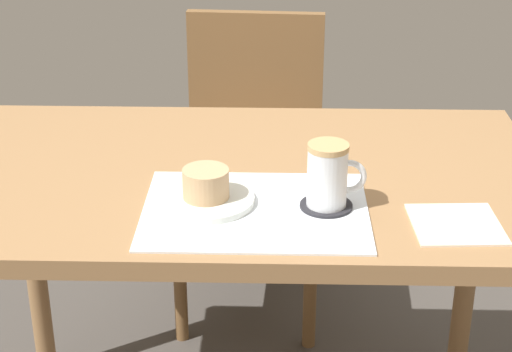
% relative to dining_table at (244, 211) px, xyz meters
% --- Properties ---
extents(dining_table, '(1.17, 0.70, 0.74)m').
position_rel_dining_table_xyz_m(dining_table, '(0.00, 0.00, 0.00)').
color(dining_table, '#997047').
rests_on(dining_table, ground_plane).
extents(wooden_chair, '(0.45, 0.45, 0.84)m').
position_rel_dining_table_xyz_m(wooden_chair, '(-0.00, 0.71, -0.18)').
color(wooden_chair, brown).
rests_on(wooden_chair, ground_plane).
extents(placemat, '(0.40, 0.31, 0.00)m').
position_rel_dining_table_xyz_m(placemat, '(0.03, -0.17, 0.09)').
color(placemat, white).
rests_on(placemat, dining_table).
extents(pastry_plate, '(0.17, 0.17, 0.01)m').
position_rel_dining_table_xyz_m(pastry_plate, '(-0.06, -0.15, 0.10)').
color(pastry_plate, silver).
rests_on(pastry_plate, placemat).
extents(pastry, '(0.08, 0.08, 0.05)m').
position_rel_dining_table_xyz_m(pastry, '(-0.06, -0.15, 0.13)').
color(pastry, tan).
rests_on(pastry, pastry_plate).
extents(coffee_coaster, '(0.09, 0.09, 0.00)m').
position_rel_dining_table_xyz_m(coffee_coaster, '(0.15, -0.16, 0.09)').
color(coffee_coaster, '#232328').
rests_on(coffee_coaster, placemat).
extents(coffee_mug, '(0.11, 0.07, 0.12)m').
position_rel_dining_table_xyz_m(coffee_mug, '(0.15, -0.16, 0.15)').
color(coffee_mug, white).
rests_on(coffee_mug, coffee_coaster).
extents(paper_napkin, '(0.16, 0.16, 0.00)m').
position_rel_dining_table_xyz_m(paper_napkin, '(0.37, -0.21, 0.09)').
color(paper_napkin, silver).
rests_on(paper_napkin, dining_table).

